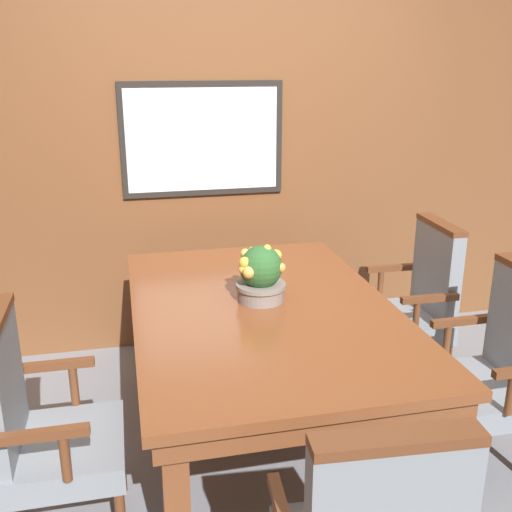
{
  "coord_description": "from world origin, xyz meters",
  "views": [
    {
      "loc": [
        -0.68,
        -2.26,
        1.88
      ],
      "look_at": [
        -0.06,
        0.45,
        0.96
      ],
      "focal_mm": 42.0,
      "sensor_mm": 36.0,
      "label": 1
    }
  ],
  "objects_px": {
    "dining_table": "(263,323)",
    "potted_plant": "(260,275)",
    "chair_left_near": "(40,425)",
    "chair_right_far": "(415,301)",
    "chair_right_near": "(498,366)"
  },
  "relations": [
    {
      "from": "chair_right_near",
      "to": "potted_plant",
      "type": "bearing_deg",
      "value": -115.82
    },
    {
      "from": "chair_left_near",
      "to": "chair_right_near",
      "type": "xyz_separation_m",
      "value": [
        2.01,
        0.02,
        0.0
      ]
    },
    {
      "from": "chair_right_far",
      "to": "potted_plant",
      "type": "relative_size",
      "value": 3.53
    },
    {
      "from": "chair_left_near",
      "to": "chair_right_far",
      "type": "height_order",
      "value": "same"
    },
    {
      "from": "dining_table",
      "to": "chair_left_near",
      "type": "height_order",
      "value": "chair_left_near"
    },
    {
      "from": "chair_right_near",
      "to": "potted_plant",
      "type": "height_order",
      "value": "potted_plant"
    },
    {
      "from": "dining_table",
      "to": "potted_plant",
      "type": "height_order",
      "value": "potted_plant"
    },
    {
      "from": "chair_left_near",
      "to": "dining_table",
      "type": "bearing_deg",
      "value": -66.48
    },
    {
      "from": "dining_table",
      "to": "potted_plant",
      "type": "relative_size",
      "value": 6.6
    },
    {
      "from": "potted_plant",
      "to": "chair_right_far",
      "type": "bearing_deg",
      "value": 17.92
    },
    {
      "from": "dining_table",
      "to": "chair_right_far",
      "type": "xyz_separation_m",
      "value": [
        1.01,
        0.39,
        -0.14
      ]
    },
    {
      "from": "chair_left_near",
      "to": "chair_right_near",
      "type": "height_order",
      "value": "same"
    },
    {
      "from": "dining_table",
      "to": "chair_left_near",
      "type": "xyz_separation_m",
      "value": [
        -0.99,
        -0.43,
        -0.14
      ]
    },
    {
      "from": "dining_table",
      "to": "chair_left_near",
      "type": "distance_m",
      "value": 1.09
    },
    {
      "from": "chair_right_near",
      "to": "potted_plant",
      "type": "xyz_separation_m",
      "value": [
        -1.01,
        0.48,
        0.36
      ]
    }
  ]
}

